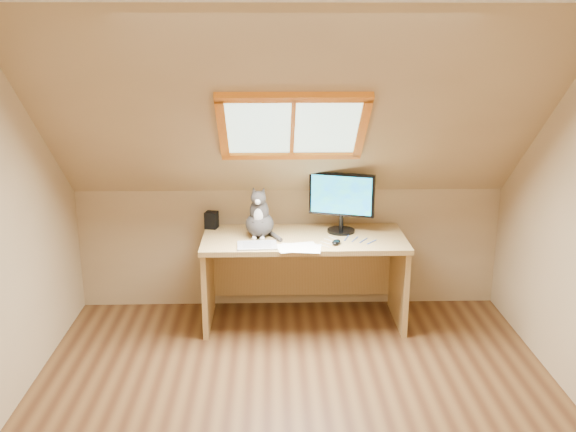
{
  "coord_description": "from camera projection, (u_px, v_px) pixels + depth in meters",
  "views": [
    {
      "loc": [
        -0.15,
        -3.34,
        2.26
      ],
      "look_at": [
        -0.03,
        1.0,
        1.0
      ],
      "focal_mm": 40.0,
      "sensor_mm": 36.0,
      "label": 1
    }
  ],
  "objects": [
    {
      "name": "mouse",
      "position": [
        336.0,
        242.0,
        4.79
      ],
      "size": [
        0.1,
        0.12,
        0.03
      ],
      "primitive_type": "ellipsoid",
      "rotation": [
        0.0,
        0.0,
        -0.39
      ],
      "color": "black",
      "rests_on": "desk"
    },
    {
      "name": "papers",
      "position": [
        295.0,
        248.0,
        4.72
      ],
      "size": [
        0.33,
        0.27,
        0.0
      ],
      "color": "white",
      "rests_on": "desk"
    },
    {
      "name": "desk_speaker",
      "position": [
        212.0,
        220.0,
        5.17
      ],
      "size": [
        0.11,
        0.11,
        0.14
      ],
      "primitive_type": "cube",
      "rotation": [
        0.0,
        0.0,
        -0.24
      ],
      "color": "black",
      "rests_on": "desk"
    },
    {
      "name": "cables",
      "position": [
        347.0,
        241.0,
        4.87
      ],
      "size": [
        0.51,
        0.26,
        0.01
      ],
      "color": "silver",
      "rests_on": "desk"
    },
    {
      "name": "cat",
      "position": [
        259.0,
        218.0,
        4.95
      ],
      "size": [
        0.24,
        0.29,
        0.41
      ],
      "color": "#3A3533",
      "rests_on": "desk"
    },
    {
      "name": "ground",
      "position": [
        298.0,
        422.0,
        3.85
      ],
      "size": [
        3.5,
        3.5,
        0.0
      ],
      "primitive_type": "plane",
      "color": "brown",
      "rests_on": "ground"
    },
    {
      "name": "room_shell",
      "position": [
        300.0,
        195.0,
        3.36
      ],
      "size": [
        3.52,
        3.52,
        2.41
      ],
      "color": "tan",
      "rests_on": "ground"
    },
    {
      "name": "desk",
      "position": [
        303.0,
        261.0,
        5.1
      ],
      "size": [
        1.57,
        0.69,
        0.72
      ],
      "color": "tan",
      "rests_on": "ground"
    },
    {
      "name": "graphics_tablet",
      "position": [
        257.0,
        245.0,
        4.75
      ],
      "size": [
        0.3,
        0.23,
        0.01
      ],
      "primitive_type": "cube",
      "rotation": [
        0.0,
        0.0,
        0.06
      ],
      "color": "#B2B2B7",
      "rests_on": "desk"
    },
    {
      "name": "monitor",
      "position": [
        342.0,
        199.0,
        5.01
      ],
      "size": [
        0.5,
        0.22,
        0.48
      ],
      "color": "black",
      "rests_on": "desk"
    }
  ]
}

